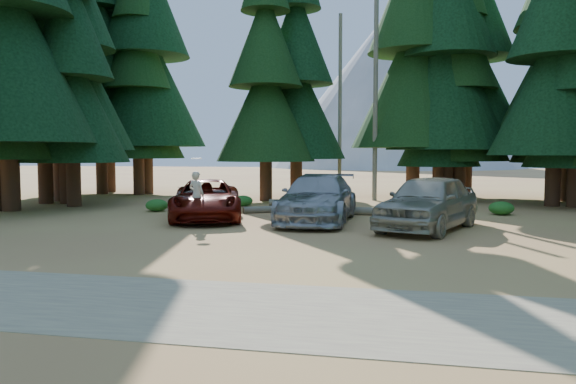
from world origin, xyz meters
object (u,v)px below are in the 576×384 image
(red_pickup, at_px, (206,200))
(silver_minivan_right, at_px, (428,202))
(log_mid, at_px, (309,203))
(silver_minivan_center, at_px, (318,198))
(log_left, at_px, (288,209))
(log_right, at_px, (380,212))
(frisbee_player, at_px, (196,194))

(red_pickup, distance_m, silver_minivan_right, 7.99)
(silver_minivan_right, xyz_separation_m, log_mid, (-5.07, 6.92, -0.74))
(silver_minivan_center, bearing_deg, log_left, 119.59)
(log_left, bearing_deg, silver_minivan_right, -69.61)
(silver_minivan_center, distance_m, log_right, 3.35)
(frisbee_player, height_order, log_left, frisbee_player)
(silver_minivan_right, xyz_separation_m, log_right, (-1.70, 3.81, -0.74))
(frisbee_player, bearing_deg, log_mid, -94.34)
(log_mid, xyz_separation_m, log_right, (3.37, -3.11, 0.00))
(log_mid, relative_size, log_right, 0.77)
(red_pickup, xyz_separation_m, frisbee_player, (0.24, -1.61, 0.32))
(silver_minivan_right, height_order, log_left, silver_minivan_right)
(log_left, bearing_deg, log_mid, 48.68)
(log_left, height_order, log_mid, log_mid)
(silver_minivan_center, distance_m, frisbee_player, 4.28)
(frisbee_player, distance_m, log_right, 7.42)
(red_pickup, xyz_separation_m, log_mid, (2.84, 5.80, -0.59))
(frisbee_player, relative_size, log_right, 0.42)
(silver_minivan_center, xyz_separation_m, frisbee_player, (-3.90, -1.77, 0.22))
(log_left, bearing_deg, silver_minivan_center, -91.84)
(red_pickup, height_order, log_right, red_pickup)
(frisbee_player, xyz_separation_m, log_mid, (2.60, 7.41, -0.91))
(silver_minivan_center, height_order, frisbee_player, frisbee_player)
(log_right, bearing_deg, log_left, 173.43)
(silver_minivan_right, xyz_separation_m, frisbee_player, (-7.67, -0.50, 0.17))
(red_pickup, xyz_separation_m, log_right, (6.21, 2.69, -0.58))
(red_pickup, bearing_deg, silver_minivan_center, -16.26)
(red_pickup, relative_size, silver_minivan_center, 0.92)
(log_right, bearing_deg, log_mid, 139.65)
(log_mid, bearing_deg, red_pickup, -113.91)
(silver_minivan_right, height_order, log_right, silver_minivan_right)
(red_pickup, distance_m, frisbee_player, 1.66)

